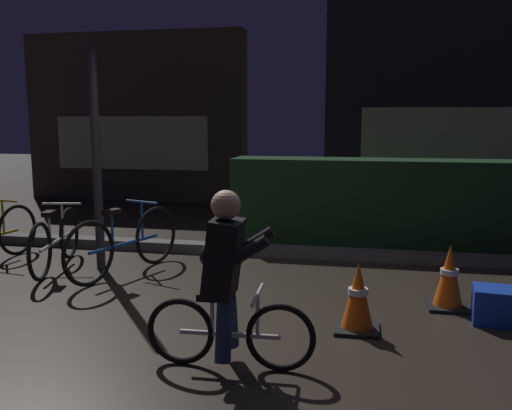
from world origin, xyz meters
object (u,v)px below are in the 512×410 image
object	(u,v)px
parked_bike_center_left	(125,243)
traffic_cone_far	(449,277)
street_post	(96,159)
traffic_cone_near	(358,298)
blue_crate	(500,306)
parked_bike_left_mid	(56,240)
cyclist	(226,279)

from	to	relation	value
parked_bike_center_left	traffic_cone_far	xyz separation A→B (m)	(3.37, -0.45, -0.07)
street_post	parked_bike_center_left	bearing A→B (deg)	-21.22
parked_bike_center_left	traffic_cone_near	world-z (taller)	parked_bike_center_left
parked_bike_center_left	blue_crate	bearing A→B (deg)	-81.71
parked_bike_left_mid	traffic_cone_far	world-z (taller)	parked_bike_left_mid
parked_bike_left_mid	blue_crate	bearing A→B (deg)	-112.01
traffic_cone_near	cyclist	xyz separation A→B (m)	(-0.88, -0.84, 0.35)
traffic_cone_near	cyclist	distance (m)	1.27
street_post	parked_bike_left_mid	distance (m)	1.07
traffic_cone_near	blue_crate	world-z (taller)	traffic_cone_near
street_post	traffic_cone_near	xyz separation A→B (m)	(2.94, -1.30, -0.99)
blue_crate	traffic_cone_far	bearing A→B (deg)	140.84
parked_bike_left_mid	traffic_cone_near	bearing A→B (deg)	-121.43
parked_bike_center_left	traffic_cone_near	distance (m)	2.81
parked_bike_left_mid	traffic_cone_near	xyz separation A→B (m)	(3.44, -1.20, -0.06)
traffic_cone_near	traffic_cone_far	xyz separation A→B (m)	(0.81, 0.71, 0.01)
parked_bike_left_mid	blue_crate	size ratio (longest dim) A/B	3.55
traffic_cone_near	parked_bike_left_mid	bearing A→B (deg)	160.73
parked_bike_left_mid	parked_bike_center_left	xyz separation A→B (m)	(0.88, -0.05, 0.02)
parked_bike_left_mid	traffic_cone_far	size ratio (longest dim) A/B	2.62
traffic_cone_near	cyclist	bearing A→B (deg)	-136.42
parked_bike_left_mid	blue_crate	world-z (taller)	parked_bike_left_mid
street_post	parked_bike_left_mid	bearing A→B (deg)	-169.18
traffic_cone_far	street_post	bearing A→B (deg)	171.00
parked_bike_left_mid	traffic_cone_near	size ratio (longest dim) A/B	2.71
traffic_cone_far	cyclist	xyz separation A→B (m)	(-1.69, -1.55, 0.34)
traffic_cone_near	traffic_cone_far	bearing A→B (deg)	41.26
cyclist	blue_crate	bearing A→B (deg)	28.66
traffic_cone_near	blue_crate	xyz separation A→B (m)	(1.18, 0.40, -0.13)
street_post	blue_crate	size ratio (longest dim) A/B	5.77
parked_bike_left_mid	parked_bike_center_left	world-z (taller)	parked_bike_center_left
street_post	cyclist	distance (m)	3.03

